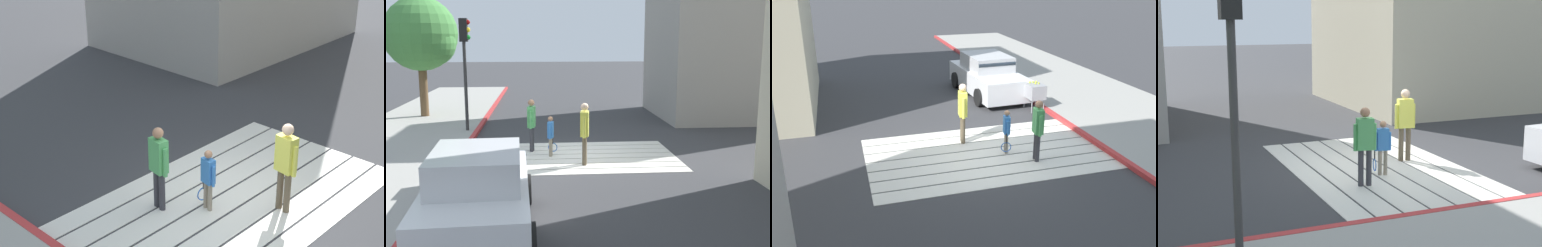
% 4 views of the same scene
% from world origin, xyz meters
% --- Properties ---
extents(ground_plane, '(120.00, 120.00, 0.00)m').
position_xyz_m(ground_plane, '(0.00, 0.00, 0.00)').
color(ground_plane, '#38383A').
extents(crosswalk_stripes, '(6.40, 3.80, 0.01)m').
position_xyz_m(crosswalk_stripes, '(0.00, -0.00, 0.01)').
color(crosswalk_stripes, silver).
rests_on(crosswalk_stripes, ground).
extents(curb_painted, '(0.16, 40.00, 0.13)m').
position_xyz_m(curb_painted, '(-3.25, 0.00, 0.07)').
color(curb_painted, '#BC3333').
rests_on(curb_painted, ground).
extents(traffic_light_corner, '(0.39, 0.28, 4.24)m').
position_xyz_m(traffic_light_corner, '(-3.58, 3.89, 3.04)').
color(traffic_light_corner, '#2D2D2D').
rests_on(traffic_light_corner, ground).
extents(pedestrian_adult_lead, '(0.26, 0.48, 1.65)m').
position_xyz_m(pedestrian_adult_lead, '(-1.13, 0.80, 0.96)').
color(pedestrian_adult_lead, '#333338').
rests_on(pedestrian_adult_lead, ground).
extents(pedestrian_adult_trailing, '(0.28, 0.51, 1.76)m').
position_xyz_m(pedestrian_adult_trailing, '(0.37, -0.92, 1.02)').
color(pedestrian_adult_trailing, brown).
rests_on(pedestrian_adult_trailing, ground).
extents(pedestrian_child_with_racket, '(0.31, 0.39, 1.23)m').
position_xyz_m(pedestrian_child_with_racket, '(-0.55, 0.12, 0.68)').
color(pedestrian_child_with_racket, gray).
rests_on(pedestrian_child_with_racket, ground).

